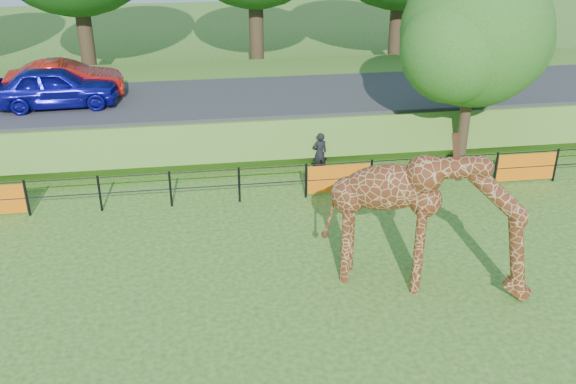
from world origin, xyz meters
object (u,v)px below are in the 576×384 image
object	(u,v)px
giraffe	(429,222)
car_red	(65,80)
car_blue	(56,87)
tree_east	(477,38)
visitor	(320,153)

from	to	relation	value
giraffe	car_red	bearing A→B (deg)	153.29
car_blue	car_red	world-z (taller)	car_blue
tree_east	car_blue	bearing A→B (deg)	163.35
giraffe	visitor	distance (m)	7.02
car_red	visitor	size ratio (longest dim) A/B	3.00
car_blue	car_red	distance (m)	1.05
car_blue	visitor	world-z (taller)	car_blue
visitor	tree_east	distance (m)	6.03
giraffe	car_blue	bearing A→B (deg)	156.31
giraffe	visitor	world-z (taller)	giraffe
car_blue	visitor	bearing A→B (deg)	-116.22
giraffe	tree_east	world-z (taller)	tree_east
giraffe	tree_east	distance (m)	8.08
giraffe	tree_east	bearing A→B (deg)	84.96
tree_east	car_red	bearing A→B (deg)	159.22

